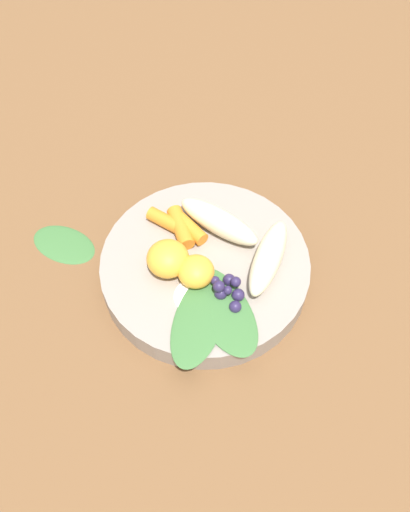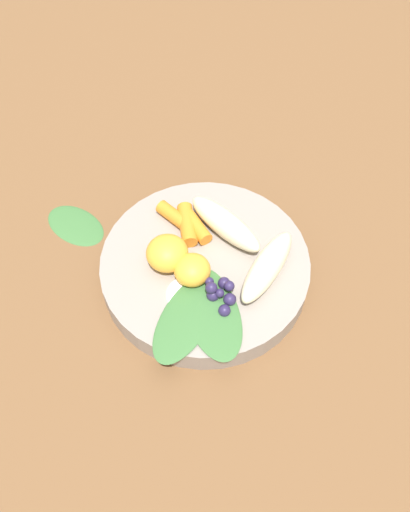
% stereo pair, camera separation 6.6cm
% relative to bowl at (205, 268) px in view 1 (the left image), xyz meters
% --- Properties ---
extents(ground_plane, '(2.40, 2.40, 0.00)m').
position_rel_bowl_xyz_m(ground_plane, '(0.00, 0.00, -0.02)').
color(ground_plane, brown).
extents(bowl, '(0.25, 0.25, 0.03)m').
position_rel_bowl_xyz_m(bowl, '(0.00, 0.00, 0.00)').
color(bowl, gray).
rests_on(bowl, ground_plane).
extents(banana_peeled_left, '(0.11, 0.06, 0.03)m').
position_rel_bowl_xyz_m(banana_peeled_left, '(0.02, -0.04, 0.03)').
color(banana_peeled_left, beige).
rests_on(banana_peeled_left, bowl).
extents(banana_peeled_right, '(0.08, 0.11, 0.03)m').
position_rel_bowl_xyz_m(banana_peeled_right, '(-0.05, -0.05, 0.03)').
color(banana_peeled_right, beige).
rests_on(banana_peeled_right, bowl).
extents(orange_segment_near, '(0.04, 0.04, 0.03)m').
position_rel_bowl_xyz_m(orange_segment_near, '(-0.01, 0.02, 0.03)').
color(orange_segment_near, '#F4A833').
rests_on(orange_segment_near, bowl).
extents(orange_segment_far, '(0.05, 0.05, 0.04)m').
position_rel_bowl_xyz_m(orange_segment_far, '(0.02, 0.04, 0.03)').
color(orange_segment_far, '#F4A833').
rests_on(orange_segment_far, bowl).
extents(carrot_front, '(0.05, 0.02, 0.02)m').
position_rel_bowl_xyz_m(carrot_front, '(0.05, -0.01, 0.02)').
color(carrot_front, orange).
rests_on(carrot_front, bowl).
extents(carrot_mid_left, '(0.06, 0.04, 0.02)m').
position_rel_bowl_xyz_m(carrot_mid_left, '(0.05, -0.01, 0.02)').
color(carrot_mid_left, orange).
rests_on(carrot_mid_left, bowl).
extents(carrot_mid_right, '(0.06, 0.03, 0.02)m').
position_rel_bowl_xyz_m(carrot_mid_right, '(0.07, 0.00, 0.02)').
color(carrot_mid_right, orange).
rests_on(carrot_mid_right, bowl).
extents(blueberry_pile, '(0.05, 0.04, 0.02)m').
position_rel_bowl_xyz_m(blueberry_pile, '(-0.05, 0.01, 0.03)').
color(blueberry_pile, '#2D234C').
rests_on(blueberry_pile, bowl).
extents(coconut_shred_patch, '(0.05, 0.05, 0.00)m').
position_rel_bowl_xyz_m(coconut_shred_patch, '(-0.03, 0.04, 0.02)').
color(coconut_shred_patch, white).
rests_on(coconut_shred_patch, bowl).
extents(kale_leaf_left, '(0.11, 0.13, 0.01)m').
position_rel_bowl_xyz_m(kale_leaf_left, '(-0.06, 0.06, 0.02)').
color(kale_leaf_left, '#3D7038').
rests_on(kale_leaf_left, bowl).
extents(kale_leaf_right, '(0.14, 0.09, 0.01)m').
position_rel_bowl_xyz_m(kale_leaf_right, '(-0.06, 0.03, 0.02)').
color(kale_leaf_right, '#3D7038').
rests_on(kale_leaf_right, bowl).
extents(kale_leaf_stray, '(0.10, 0.08, 0.01)m').
position_rel_bowl_xyz_m(kale_leaf_stray, '(0.15, 0.10, -0.01)').
color(kale_leaf_stray, '#3D7038').
rests_on(kale_leaf_stray, ground_plane).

